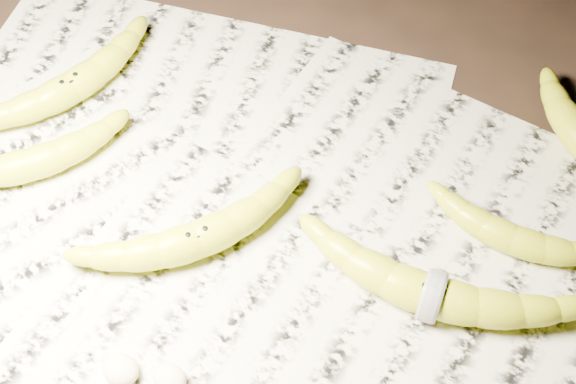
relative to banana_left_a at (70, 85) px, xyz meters
The scene contains 10 objects.
ground 0.28m from the banana_left_a, 10.23° to the right, with size 3.00×3.00×0.00m, color black.
newspaper_patch 0.29m from the banana_left_a, 11.72° to the right, with size 0.90×0.70×0.01m, color beige.
banana_left_a is the anchor object (origin of this frame).
banana_left_b 0.11m from the banana_left_a, 71.57° to the right, with size 0.19×0.06×0.04m, color yellow, non-canonical shape.
banana_center 0.25m from the banana_left_a, 19.83° to the right, with size 0.21×0.06×0.04m, color yellow, non-canonical shape.
banana_taped 0.46m from the banana_left_a, ahead, with size 0.25×0.07×0.04m, color yellow, non-canonical shape.
banana_upper_a 0.51m from the banana_left_a, ahead, with size 0.17×0.05×0.03m, color yellow, non-canonical shape.
measuring_tape 0.46m from the banana_left_a, ahead, with size 0.05×0.05×0.00m, color white.
flesh_chunk_a 0.34m from the banana_left_a, 41.96° to the right, with size 0.04×0.03×0.02m, color beige.
flesh_chunk_c 0.37m from the banana_left_a, 35.52° to the right, with size 0.03×0.03×0.02m, color beige.
Camera 1 is at (0.25, -0.33, 0.70)m, focal length 50.00 mm.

